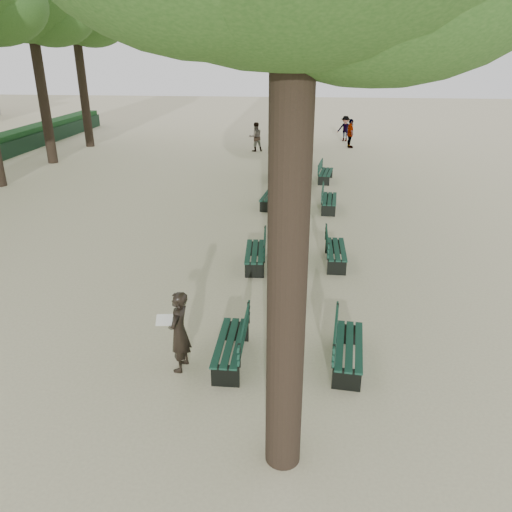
{
  "coord_description": "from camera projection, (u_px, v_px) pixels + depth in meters",
  "views": [
    {
      "loc": [
        1.68,
        -7.8,
        5.7
      ],
      "look_at": [
        0.6,
        3.0,
        1.2
      ],
      "focal_mm": 35.0,
      "sensor_mm": 36.0,
      "label": 1
    }
  ],
  "objects": [
    {
      "name": "bench_left_2",
      "position": [
        270.0,
        200.0,
        19.47
      ],
      "size": [
        0.78,
        1.86,
        0.92
      ],
      "color": "black",
      "rests_on": "ground"
    },
    {
      "name": "tree_far_5",
      "position": [
        72.0,
        3.0,
        28.62
      ],
      "size": [
        6.0,
        6.0,
        10.45
      ],
      "color": "#33261C",
      "rests_on": "ground"
    },
    {
      "name": "bench_left_1",
      "position": [
        255.0,
        257.0,
        14.08
      ],
      "size": [
        0.69,
        1.83,
        0.92
      ],
      "color": "black",
      "rests_on": "ground"
    },
    {
      "name": "ground",
      "position": [
        209.0,
        373.0,
        9.5
      ],
      "size": [
        120.0,
        120.0,
        0.0
      ],
      "primitive_type": "plane",
      "color": "beige",
      "rests_on": "ground"
    },
    {
      "name": "pedestrian_c",
      "position": [
        350.0,
        133.0,
        30.93
      ],
      "size": [
        0.53,
        1.08,
        1.76
      ],
      "primitive_type": "imported",
      "rotation": [
        0.0,
        0.0,
        1.75
      ],
      "color": "#262628",
      "rests_on": "ground"
    },
    {
      "name": "bench_left_0",
      "position": [
        231.0,
        350.0,
        9.74
      ],
      "size": [
        0.58,
        1.8,
        0.92
      ],
      "color": "black",
      "rests_on": "ground"
    },
    {
      "name": "bench_left_3",
      "position": [
        277.0,
        173.0,
        23.6
      ],
      "size": [
        0.63,
        1.82,
        0.92
      ],
      "color": "black",
      "rests_on": "ground"
    },
    {
      "name": "bench_right_3",
      "position": [
        326.0,
        176.0,
        23.19
      ],
      "size": [
        0.8,
        1.86,
        0.92
      ],
      "color": "black",
      "rests_on": "ground"
    },
    {
      "name": "bench_right_1",
      "position": [
        335.0,
        255.0,
        14.24
      ],
      "size": [
        0.58,
        1.8,
        0.92
      ],
      "color": "black",
      "rests_on": "ground"
    },
    {
      "name": "pedestrian_a",
      "position": [
        256.0,
        137.0,
        29.89
      ],
      "size": [
        0.9,
        0.65,
        1.71
      ],
      "primitive_type": "imported",
      "rotation": [
        0.0,
        0.0,
        3.56
      ],
      "color": "#262628",
      "rests_on": "ground"
    },
    {
      "name": "pedestrian_b",
      "position": [
        345.0,
        129.0,
        33.26
      ],
      "size": [
        1.11,
        0.69,
        1.64
      ],
      "primitive_type": "imported",
      "rotation": [
        0.0,
        0.0,
        5.91
      ],
      "color": "#262628",
      "rests_on": "ground"
    },
    {
      "name": "pedestrian_d",
      "position": [
        294.0,
        127.0,
        33.82
      ],
      "size": [
        0.87,
        0.55,
        1.66
      ],
      "primitive_type": "imported",
      "rotation": [
        0.0,
        0.0,
        2.85
      ],
      "color": "#262628",
      "rests_on": "ground"
    },
    {
      "name": "bench_right_0",
      "position": [
        348.0,
        353.0,
        9.63
      ],
      "size": [
        0.73,
        1.84,
        0.92
      ],
      "color": "black",
      "rests_on": "ground"
    },
    {
      "name": "tree_central_5",
      "position": [
        308.0,
        11.0,
        27.57
      ],
      "size": [
        6.0,
        6.0,
        9.95
      ],
      "color": "#33261C",
      "rests_on": "ground"
    },
    {
      "name": "bench_right_2",
      "position": [
        329.0,
        203.0,
        19.03
      ],
      "size": [
        0.68,
        1.83,
        0.92
      ],
      "color": "black",
      "rests_on": "ground"
    },
    {
      "name": "tree_central_4",
      "position": [
        308.0,
        4.0,
        22.98
      ],
      "size": [
        6.0,
        6.0,
        9.95
      ],
      "color": "#33261C",
      "rests_on": "ground"
    },
    {
      "name": "man_with_map",
      "position": [
        179.0,
        332.0,
        9.34
      ],
      "size": [
        0.64,
        0.69,
        1.63
      ],
      "color": "black",
      "rests_on": "ground"
    }
  ]
}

